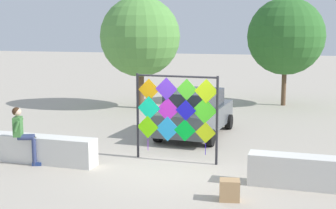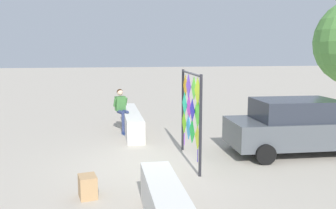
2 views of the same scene
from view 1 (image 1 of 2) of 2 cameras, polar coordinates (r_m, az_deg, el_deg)
name	(u,v)px [view 1 (image 1 of 2)]	position (r m, az deg, el deg)	size (l,w,h in m)	color
ground	(171,171)	(12.20, 0.35, -8.15)	(120.00, 120.00, 0.00)	#ADA393
plaza_ledge_left	(26,148)	(13.57, -17.09, -5.14)	(4.17, 0.56, 0.75)	silver
kite_display_rack	(176,109)	(12.79, 1.00, -0.61)	(2.38, 0.16, 2.43)	#232328
seated_vendor	(23,131)	(13.06, -17.42, -3.12)	(0.76, 0.61, 1.60)	navy
parked_car	(196,113)	(16.07, 3.40, -0.99)	(2.10, 4.16, 1.59)	#4C5156
cardboard_box_large	(230,190)	(10.20, 7.57, -10.38)	(0.43, 0.34, 0.46)	tan
tree_broadleaf	(285,37)	(23.14, 14.22, 8.02)	(3.69, 3.69, 5.18)	brown
tree_far_right	(139,38)	(21.83, -3.56, 8.21)	(3.69, 3.81, 5.18)	brown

